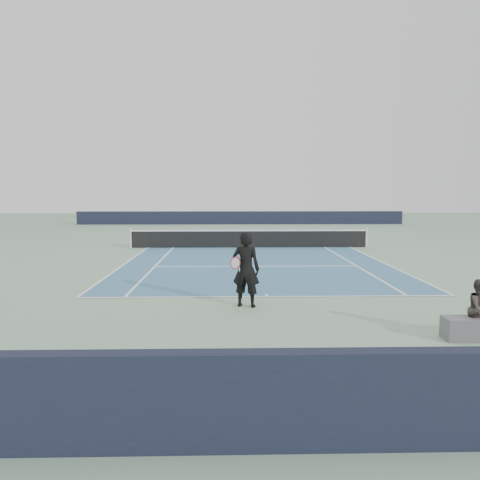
{
  "coord_description": "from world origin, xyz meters",
  "views": [
    {
      "loc": [
        -1.11,
        -25.16,
        3.06
      ],
      "look_at": [
        -0.66,
        -6.48,
        1.1
      ],
      "focal_mm": 35.0,
      "sensor_mm": 36.0,
      "label": 1
    }
  ],
  "objects_px": {
    "tennis_player": "(246,269)",
    "tennis_ball": "(240,310)",
    "tennis_net": "(249,238)",
    "spectator_bench": "(480,318)"
  },
  "relations": [
    {
      "from": "tennis_net",
      "to": "spectator_bench",
      "type": "xyz_separation_m",
      "value": [
        4.06,
        -15.87,
        -0.05
      ]
    },
    {
      "from": "tennis_net",
      "to": "tennis_player",
      "type": "relative_size",
      "value": 6.4
    },
    {
      "from": "tennis_ball",
      "to": "spectator_bench",
      "type": "relative_size",
      "value": 0.04
    },
    {
      "from": "tennis_ball",
      "to": "spectator_bench",
      "type": "bearing_deg",
      "value": -26.43
    },
    {
      "from": "tennis_net",
      "to": "tennis_player",
      "type": "distance_m",
      "value": 12.99
    },
    {
      "from": "tennis_net",
      "to": "spectator_bench",
      "type": "distance_m",
      "value": 16.38
    },
    {
      "from": "tennis_ball",
      "to": "tennis_net",
      "type": "bearing_deg",
      "value": 86.48
    },
    {
      "from": "tennis_net",
      "to": "tennis_ball",
      "type": "relative_size",
      "value": 195.03
    },
    {
      "from": "tennis_net",
      "to": "spectator_bench",
      "type": "relative_size",
      "value": 8.48
    },
    {
      "from": "tennis_player",
      "to": "tennis_ball",
      "type": "bearing_deg",
      "value": -109.46
    }
  ]
}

